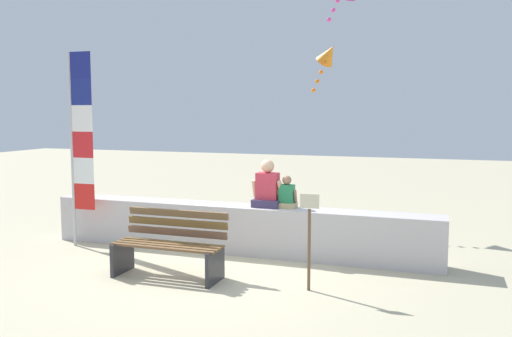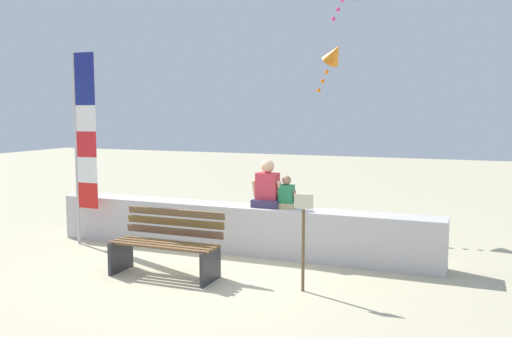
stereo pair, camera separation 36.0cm
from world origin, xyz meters
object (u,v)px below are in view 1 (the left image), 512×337
(person_child, at_px, (287,195))
(sign_post, at_px, (309,233))
(person_adult, at_px, (268,188))
(park_bench, at_px, (170,247))
(flag_banner, at_px, (79,138))
(kite_orange, at_px, (328,55))

(person_child, distance_m, sign_post, 1.67)
(person_child, bearing_deg, person_adult, -179.95)
(person_adult, bearing_deg, person_child, 0.05)
(park_bench, distance_m, flag_banner, 2.78)
(flag_banner, height_order, sign_post, flag_banner)
(kite_orange, relative_size, sign_post, 0.83)
(person_adult, distance_m, sign_post, 1.84)
(flag_banner, bearing_deg, sign_post, -13.05)
(park_bench, height_order, flag_banner, flag_banner)
(person_child, relative_size, kite_orange, 0.49)
(park_bench, bearing_deg, flag_banner, 155.45)
(sign_post, bearing_deg, park_bench, -178.69)
(flag_banner, xyz_separation_m, sign_post, (4.12, -0.95, -1.08))
(person_adult, relative_size, flag_banner, 0.23)
(park_bench, xyz_separation_m, person_child, (1.21, 1.54, 0.54))
(kite_orange, bearing_deg, flag_banner, -135.63)
(flag_banner, distance_m, sign_post, 4.37)
(park_bench, distance_m, person_adult, 1.89)
(park_bench, xyz_separation_m, kite_orange, (1.24, 4.35, 2.95))
(person_child, height_order, kite_orange, kite_orange)
(park_bench, relative_size, kite_orange, 1.50)
(person_adult, height_order, kite_orange, kite_orange)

